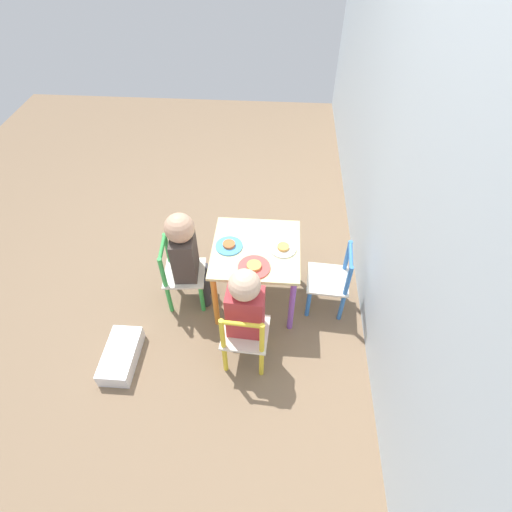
# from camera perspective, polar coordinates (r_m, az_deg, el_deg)

# --- Properties ---
(ground_plane) EXTENTS (6.00, 6.00, 0.00)m
(ground_plane) POSITION_cam_1_polar(r_m,az_deg,el_deg) (2.78, 0.00, -5.79)
(ground_plane) COLOR #7F664C
(house_wall) EXTENTS (6.00, 0.06, 2.60)m
(house_wall) POSITION_cam_1_polar(r_m,az_deg,el_deg) (2.03, 22.33, 16.75)
(house_wall) COLOR #B2C1CC
(house_wall) RESTS_ON ground_plane
(kids_table) EXTENTS (0.54, 0.54, 0.48)m
(kids_table) POSITION_cam_1_polar(r_m,az_deg,el_deg) (2.48, 0.00, -0.13)
(kids_table) COLOR beige
(kids_table) RESTS_ON ground_plane
(chair_yellow) EXTENTS (0.28, 0.28, 0.50)m
(chair_yellow) POSITION_cam_1_polar(r_m,az_deg,el_deg) (2.30, -1.60, -11.47)
(chair_yellow) COLOR silver
(chair_yellow) RESTS_ON ground_plane
(chair_green) EXTENTS (0.28, 0.28, 0.50)m
(chair_green) POSITION_cam_1_polar(r_m,az_deg,el_deg) (2.63, -10.64, -2.58)
(chair_green) COLOR silver
(chair_green) RESTS_ON ground_plane
(chair_blue) EXTENTS (0.28, 0.28, 0.50)m
(chair_blue) POSITION_cam_1_polar(r_m,az_deg,el_deg) (2.60, 10.70, -3.51)
(chair_blue) COLOR silver
(chair_blue) RESTS_ON ground_plane
(child_right) EXTENTS (0.22, 0.21, 0.73)m
(child_right) POSITION_cam_1_polar(r_m,az_deg,el_deg) (2.18, -1.47, -7.37)
(child_right) COLOR #4C608E
(child_right) RESTS_ON ground_plane
(child_front) EXTENTS (0.21, 0.23, 0.74)m
(child_front) POSITION_cam_1_polar(r_m,az_deg,el_deg) (2.47, -9.92, 0.59)
(child_front) COLOR #38383D
(child_front) RESTS_ON ground_plane
(plate_right) EXTENTS (0.19, 0.19, 0.03)m
(plate_right) POSITION_cam_1_polar(r_m,az_deg,el_deg) (2.30, -0.28, -1.56)
(plate_right) COLOR #E54C47
(plate_right) RESTS_ON kids_table
(plate_front) EXTENTS (0.17, 0.17, 0.03)m
(plate_front) POSITION_cam_1_polar(r_m,az_deg,el_deg) (2.43, -3.87, 1.50)
(plate_front) COLOR #4C9EE0
(plate_front) RESTS_ON kids_table
(plate_back) EXTENTS (0.16, 0.16, 0.03)m
(plate_back) POSITION_cam_1_polar(r_m,az_deg,el_deg) (2.42, 3.90, 1.12)
(plate_back) COLOR white
(plate_back) RESTS_ON kids_table
(storage_bin) EXTENTS (0.36, 0.18, 0.10)m
(storage_bin) POSITION_cam_1_polar(r_m,az_deg,el_deg) (2.59, -18.70, -13.34)
(storage_bin) COLOR silver
(storage_bin) RESTS_ON ground_plane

